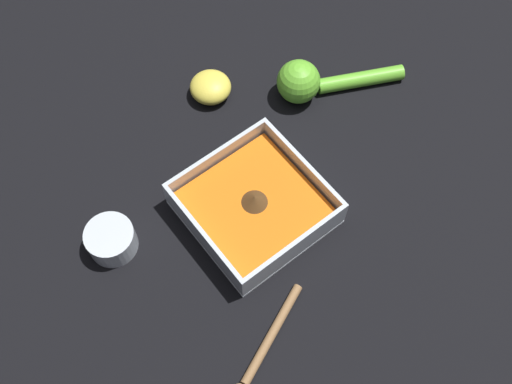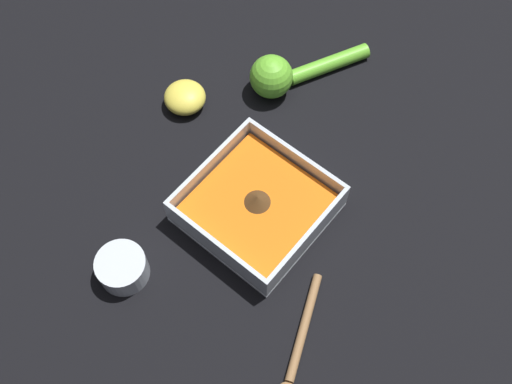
{
  "view_description": "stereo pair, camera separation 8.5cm",
  "coord_description": "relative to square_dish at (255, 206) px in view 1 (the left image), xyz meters",
  "views": [
    {
      "loc": [
        0.25,
        0.34,
        0.78
      ],
      "look_at": [
        0.01,
        0.03,
        0.03
      ],
      "focal_mm": 42.0,
      "sensor_mm": 36.0,
      "label": 1
    },
    {
      "loc": [
        0.31,
        0.28,
        0.78
      ],
      "look_at": [
        0.01,
        0.03,
        0.03
      ],
      "focal_mm": 42.0,
      "sensor_mm": 36.0,
      "label": 2
    }
  ],
  "objects": [
    {
      "name": "wooden_spoon",
      "position": [
        0.12,
        0.17,
        -0.01
      ],
      "size": [
        0.18,
        0.09,
        0.01
      ],
      "rotation": [
        0.0,
        0.0,
        0.39
      ],
      "color": "olive",
      "rests_on": "ground_plane"
    },
    {
      "name": "lemon_half",
      "position": [
        -0.07,
        -0.21,
        -0.0
      ],
      "size": [
        0.07,
        0.07,
        0.04
      ],
      "color": "#EFDB4C",
      "rests_on": "ground_plane"
    },
    {
      "name": "ground_plane",
      "position": [
        -0.02,
        -0.05,
        -0.02
      ],
      "size": [
        4.0,
        4.0,
        0.0
      ],
      "primitive_type": "plane",
      "color": "black"
    },
    {
      "name": "lemon_squeezer",
      "position": [
        -0.2,
        -0.11,
        0.01
      ],
      "size": [
        0.2,
        0.12,
        0.07
      ],
      "rotation": [
        0.0,
        0.0,
        5.83
      ],
      "color": "#6BC633",
      "rests_on": "ground_plane"
    },
    {
      "name": "square_dish",
      "position": [
        0.0,
        0.0,
        0.0
      ],
      "size": [
        0.18,
        0.18,
        0.05
      ],
      "color": "silver",
      "rests_on": "ground_plane"
    },
    {
      "name": "spice_bowl",
      "position": [
        0.19,
        -0.08,
        -0.0
      ],
      "size": [
        0.07,
        0.07,
        0.04
      ],
      "color": "silver",
      "rests_on": "ground_plane"
    }
  ]
}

